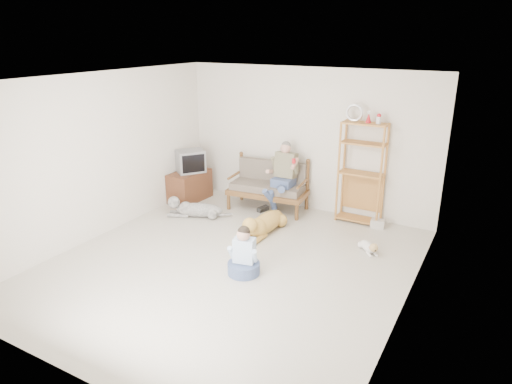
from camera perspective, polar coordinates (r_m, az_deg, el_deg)
The scene contains 17 objects.
floor at distance 6.90m, azimuth -3.27°, elevation -9.02°, with size 5.50×5.50×0.00m, color beige.
ceiling at distance 6.11m, azimuth -3.76°, elevation 13.88°, with size 5.50×5.50×0.00m, color white.
wall_back at distance 8.74m, azimuth 6.30°, elevation 6.46°, with size 5.00×5.00×0.00m, color beige.
wall_front at distance 4.49m, azimuth -22.90°, elevation -7.69°, with size 5.00×5.00×0.00m, color beige.
wall_left at distance 7.96m, azimuth -18.89°, elevation 4.28°, with size 5.50×5.50×0.00m, color beige.
wall_right at distance 5.51m, azimuth 18.99°, elevation -2.19°, with size 5.50×5.50×0.00m, color beige.
loveseat at distance 8.85m, azimuth 1.68°, elevation 0.93°, with size 1.56×0.85×0.95m.
man at distance 8.52m, azimuth 2.95°, elevation 1.21°, with size 0.52×0.75×1.21m.
etagere at distance 8.29m, azimuth 13.02°, elevation 2.42°, with size 0.81×0.36×2.13m.
book_stack at distance 8.38m, azimuth 14.96°, elevation -3.84°, with size 0.23×0.17×0.15m, color silver.
tv_stand at distance 9.46m, azimuth -8.32°, elevation 0.77°, with size 0.54×0.92×0.60m.
crt_tv at distance 9.32m, azimuth -8.19°, elevation 3.85°, with size 0.66×0.68×0.45m.
wall_outlet at distance 9.54m, azimuth -0.87°, elevation 1.13°, with size 0.12×0.02×0.08m, color silver.
golden_retriever at distance 7.82m, azimuth 0.88°, elevation -4.00°, with size 0.38×1.46×0.44m.
shaggy_dog at distance 8.63m, azimuth -7.81°, elevation -2.08°, with size 1.19×0.62×0.38m.
terrier at distance 7.43m, azimuth 13.99°, elevation -6.70°, with size 0.42×0.45×0.21m.
child at distance 6.54m, azimuth -1.53°, elevation -8.08°, with size 0.47×0.47×0.74m.
Camera 1 is at (3.30, -5.11, 3.27)m, focal length 32.00 mm.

